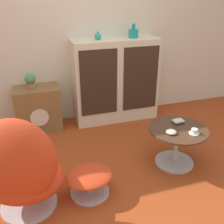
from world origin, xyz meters
name	(u,v)px	position (x,y,z in m)	size (l,w,h in m)	color
ground_plane	(116,182)	(0.00, 0.00, 0.00)	(12.00, 12.00, 0.00)	#9E3D19
wall_back	(78,27)	(0.00, 1.62, 1.30)	(6.40, 0.06, 2.60)	beige
sideboard	(116,81)	(0.46, 1.39, 0.58)	(1.19, 0.41, 1.17)	beige
tv_console	(38,108)	(-0.64, 1.40, 0.30)	(0.58, 0.39, 0.60)	brown
egg_chair	(20,170)	(-0.86, -0.10, 0.43)	(0.85, 0.82, 0.94)	#B7B7BC
ottoman	(89,179)	(-0.28, -0.06, 0.17)	(0.45, 0.38, 0.24)	#B7B7BC
coffee_table	(177,141)	(0.73, 0.12, 0.28)	(0.63, 0.63, 0.44)	#B7B7BC
vase_leftmost	(98,36)	(0.22, 1.40, 1.21)	(0.09, 0.09, 0.10)	teal
vase_inner_left	(133,33)	(0.71, 1.40, 1.23)	(0.13, 0.13, 0.18)	teal
potted_plant	(30,80)	(-0.69, 1.40, 0.70)	(0.14, 0.14, 0.20)	#996B4C
teacup	(194,132)	(0.83, -0.03, 0.46)	(0.10, 0.10, 0.05)	white
book_stack	(178,122)	(0.79, 0.23, 0.45)	(0.12, 0.10, 0.03)	black
bowl	(171,132)	(0.61, 0.05, 0.46)	(0.11, 0.11, 0.04)	beige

